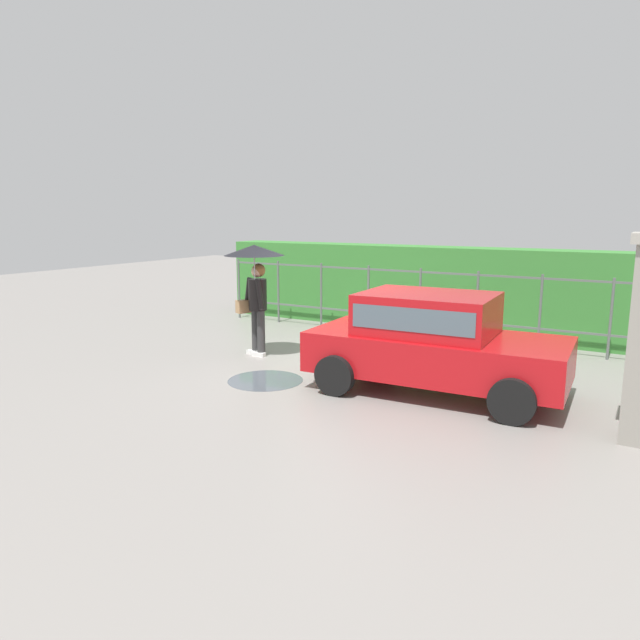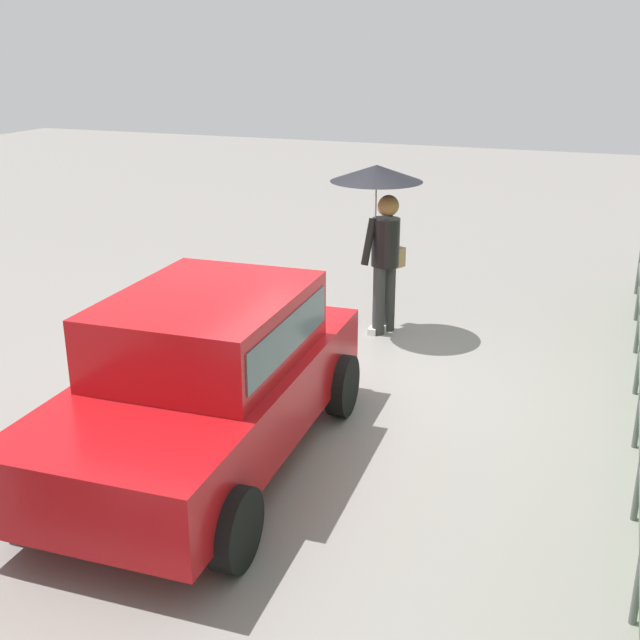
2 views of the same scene
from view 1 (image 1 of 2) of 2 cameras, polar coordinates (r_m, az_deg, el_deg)
ground_plane at (r=9.99m, az=1.75°, el=-4.75°), size 40.00×40.00×0.00m
car at (r=8.65m, az=11.10°, el=-1.86°), size 3.80×1.99×1.48m
pedestrian at (r=10.60m, az=-6.44°, el=4.77°), size 1.10×1.10×2.07m
fence_section at (r=12.37m, az=9.86°, el=1.97°), size 9.75×0.05×1.50m
hedge_row at (r=13.28m, az=11.41°, el=3.04°), size 10.70×0.90×1.90m
puddle_near at (r=9.29m, az=-5.43°, el=-5.96°), size 1.21×1.21×0.00m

